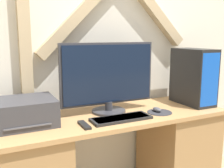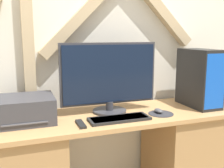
# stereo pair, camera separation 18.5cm
# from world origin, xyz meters

# --- Properties ---
(wall_back) EXTENTS (6.40, 0.13, 2.70)m
(wall_back) POSITION_xyz_m (-0.01, 0.63, 1.35)
(wall_back) COLOR silver
(wall_back) RESTS_ON ground_plane
(desk) EXTENTS (1.70, 0.58, 0.79)m
(desk) POSITION_xyz_m (0.00, 0.29, 0.41)
(desk) COLOR tan
(desk) RESTS_ON ground_plane
(monitor) EXTENTS (0.72, 0.25, 0.51)m
(monitor) POSITION_xyz_m (-0.00, 0.36, 1.06)
(monitor) COLOR #333338
(monitor) RESTS_ON desk
(keyboard) EXTENTS (0.42, 0.15, 0.02)m
(keyboard) POSITION_xyz_m (0.00, 0.15, 0.80)
(keyboard) COLOR black
(keyboard) RESTS_ON desk
(mousepad) EXTENTS (0.18, 0.18, 0.00)m
(mousepad) POSITION_xyz_m (0.33, 0.18, 0.79)
(mousepad) COLOR #2D2D33
(mousepad) RESTS_ON desk
(mouse) EXTENTS (0.05, 0.08, 0.03)m
(mouse) POSITION_xyz_m (0.32, 0.20, 0.81)
(mouse) COLOR #4C4C51
(mouse) RESTS_ON mousepad
(computer_tower) EXTENTS (0.19, 0.37, 0.46)m
(computer_tower) POSITION_xyz_m (0.73, 0.28, 1.02)
(computer_tower) COLOR black
(computer_tower) RESTS_ON desk
(printer) EXTENTS (0.39, 0.34, 0.17)m
(printer) POSITION_xyz_m (-0.60, 0.33, 0.87)
(printer) COLOR #38383D
(printer) RESTS_ON desk
(remote_control) EXTENTS (0.04, 0.15, 0.02)m
(remote_control) POSITION_xyz_m (-0.27, 0.14, 0.80)
(remote_control) COLOR black
(remote_control) RESTS_ON desk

